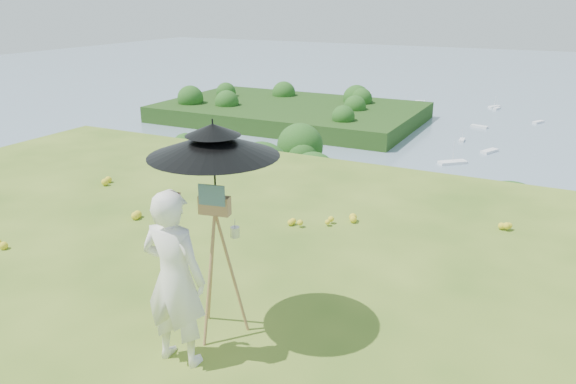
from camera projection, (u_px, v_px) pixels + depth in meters
The scene contains 12 objects.
ground at pixel (74, 288), 7.01m from camera, with size 14.00×14.00×0.00m, color #42661D.
shoreline_tier at pixel (502, 282), 81.99m from camera, with size 170.00×28.00×8.00m, color #686053.
bay_water at pixel (558, 98), 220.26m from camera, with size 700.00×700.00×0.00m, color slate.
peninsula at pixel (290, 105), 179.14m from camera, with size 90.00×60.00×12.00m, color #18390F, non-canonical shape.
slope_trees at pixel (466, 261), 41.41m from camera, with size 110.00×50.00×6.00m, color #1C4916, non-canonical shape.
harbor_town at pixel (507, 242), 79.85m from camera, with size 110.00×22.00×5.00m, color beige, non-canonical shape.
moored_boats at pixel (496, 135), 158.98m from camera, with size 140.00×140.00×0.70m, color white, non-canonical shape.
wildflowers at pixel (89, 276), 7.20m from camera, with size 10.00×10.50×0.12m, color yellow, non-canonical shape.
painter at pixel (174, 279), 5.35m from camera, with size 0.66×0.43×1.81m, color white.
field_easel at pixel (217, 260), 5.85m from camera, with size 0.64×0.64×1.70m, color #A78046, non-canonical shape.
sun_umbrella at pixel (214, 166), 5.54m from camera, with size 1.31×1.31×0.94m, color black, non-canonical shape.
painter_cap at pixel (168, 195), 5.07m from camera, with size 0.18×0.21×0.10m, color #BE686C, non-canonical shape.
Camera 1 is at (5.21, -4.34, 3.44)m, focal length 35.00 mm.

